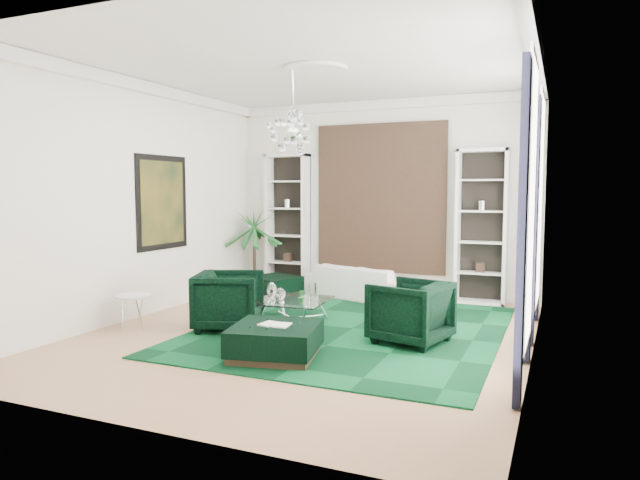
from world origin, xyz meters
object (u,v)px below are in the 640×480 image
at_px(ottoman_front, 275,342).
at_px(armchair_right, 410,312).
at_px(ottoman_side, 274,286).
at_px(palm, 254,239).
at_px(sofa, 362,282).
at_px(coffee_table, 292,311).
at_px(side_table, 134,313).
at_px(armchair_left, 229,301).

bearing_deg(ottoman_front, armchair_right, 44.00).
distance_m(armchair_right, ottoman_side, 4.12).
bearing_deg(armchair_right, palm, -111.70).
bearing_deg(sofa, coffee_table, 97.18).
relative_size(sofa, side_table, 4.12).
bearing_deg(sofa, palm, 12.27).
distance_m(coffee_table, palm, 3.32).
xyz_separation_m(armchair_left, side_table, (-1.29, -0.56, -0.18)).
relative_size(sofa, ottoman_side, 2.58).
xyz_separation_m(armchair_left, coffee_table, (0.67, 0.76, -0.25)).
bearing_deg(side_table, palm, 91.59).
bearing_deg(armchair_right, ottoman_side, -111.94).
height_order(sofa, side_table, sofa).
bearing_deg(armchair_right, side_table, -63.72).
bearing_deg(ottoman_side, palm, 145.48).
bearing_deg(coffee_table, armchair_left, -131.53).
bearing_deg(side_table, ottoman_side, 79.41).
relative_size(armchair_left, ottoman_side, 1.13).
distance_m(sofa, ottoman_side, 1.74).
distance_m(ottoman_front, palm, 5.07).
height_order(coffee_table, side_table, side_table).
relative_size(sofa, ottoman_front, 2.12).
distance_m(armchair_left, palm, 3.55).
distance_m(coffee_table, ottoman_side, 2.38).
distance_m(armchair_left, armchair_right, 2.67).
distance_m(ottoman_side, side_table, 3.33).
xyz_separation_m(ottoman_side, ottoman_front, (1.97, -3.72, 0.02)).
relative_size(ottoman_side, palm, 0.40).
bearing_deg(coffee_table, ottoman_front, -70.47).
distance_m(sofa, side_table, 4.29).
bearing_deg(side_table, armchair_left, 23.36).
bearing_deg(palm, side_table, -88.41).
height_order(armchair_right, ottoman_front, armchair_right).
bearing_deg(ottoman_side, coffee_table, -55.40).
distance_m(coffee_table, side_table, 2.36).
xyz_separation_m(armchair_right, palm, (-4.05, 2.90, 0.63)).
distance_m(side_table, palm, 3.85).
bearing_deg(armchair_left, palm, 2.50).
height_order(sofa, armchair_right, armchair_right).
bearing_deg(armchair_right, armchair_left, -69.50).
bearing_deg(palm, armchair_right, -35.64).
relative_size(armchair_left, armchair_right, 1.01).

